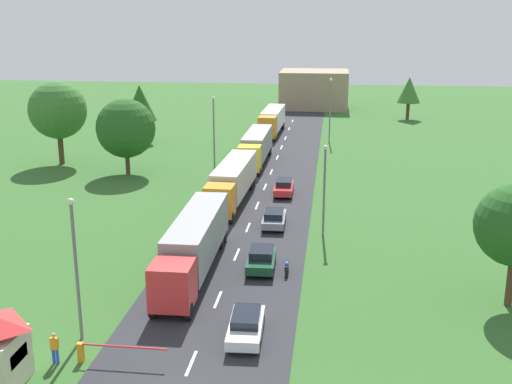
# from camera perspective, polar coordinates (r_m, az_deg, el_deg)

# --- Properties ---
(road) EXTENTS (10.00, 140.00, 0.06)m
(road) POSITION_cam_1_polar(r_m,az_deg,el_deg) (51.47, -0.85, -3.55)
(road) COLOR #2B2B30
(road) RESTS_ON ground
(lane_marking_centre) EXTENTS (0.16, 121.48, 0.01)m
(lane_marking_centre) POSITION_cam_1_polar(r_m,az_deg,el_deg) (48.22, -1.42, -4.86)
(lane_marking_centre) COLOR white
(lane_marking_centre) RESTS_ON road
(truck_lead) EXTENTS (2.67, 14.55, 3.71)m
(truck_lead) POSITION_cam_1_polar(r_m,az_deg,el_deg) (42.92, -5.60, -4.57)
(truck_lead) COLOR red
(truck_lead) RESTS_ON road
(truck_second) EXTENTS (2.85, 13.97, 3.56)m
(truck_second) POSITION_cam_1_polar(r_m,az_deg,el_deg) (59.05, -2.12, 1.08)
(truck_second) COLOR orange
(truck_second) RESTS_ON road
(truck_third) EXTENTS (2.53, 13.53, 3.56)m
(truck_third) POSITION_cam_1_polar(r_m,az_deg,el_deg) (74.64, 0.01, 4.18)
(truck_third) COLOR yellow
(truck_third) RESTS_ON road
(truck_fourth) EXTENTS (2.76, 13.48, 3.55)m
(truck_fourth) POSITION_cam_1_polar(r_m,az_deg,el_deg) (93.68, 1.47, 6.53)
(truck_fourth) COLOR orange
(truck_fourth) RESTS_ON road
(car_lead) EXTENTS (1.95, 4.46, 1.38)m
(car_lead) POSITION_cam_1_polar(r_m,az_deg,el_deg) (34.95, -0.91, -11.90)
(car_lead) COLOR white
(car_lead) RESTS_ON road
(car_second) EXTENTS (2.01, 3.98, 1.48)m
(car_second) POSITION_cam_1_polar(r_m,az_deg,el_deg) (43.60, 0.48, -6.06)
(car_second) COLOR #19472D
(car_second) RESTS_ON road
(car_third) EXTENTS (1.91, 4.19, 1.42)m
(car_third) POSITION_cam_1_polar(r_m,az_deg,el_deg) (52.25, 1.64, -2.36)
(car_third) COLOR #8C939E
(car_third) RESTS_ON road
(car_fourth) EXTENTS (1.84, 4.24, 1.48)m
(car_fourth) POSITION_cam_1_polar(r_m,az_deg,el_deg) (61.59, 2.53, 0.46)
(car_fourth) COLOR red
(car_fourth) RESTS_ON road
(motorcycle_courier) EXTENTS (0.28, 1.94, 0.91)m
(motorcycle_courier) POSITION_cam_1_polar(r_m,az_deg,el_deg) (43.11, 2.80, -6.75)
(motorcycle_courier) COLOR black
(motorcycle_courier) RESTS_ON road
(barrier_gate) EXTENTS (4.64, 0.28, 1.05)m
(barrier_gate) POSITION_cam_1_polar(r_m,az_deg,el_deg) (33.75, -14.28, -13.69)
(barrier_gate) COLOR orange
(barrier_gate) RESTS_ON ground
(person_second) EXTENTS (0.38, 0.22, 1.71)m
(person_second) POSITION_cam_1_polar(r_m,az_deg,el_deg) (34.11, -17.72, -13.25)
(person_second) COLOR blue
(person_second) RESTS_ON ground
(lamppost_lead) EXTENTS (0.36, 0.36, 7.98)m
(lamppost_lead) POSITION_cam_1_polar(r_m,az_deg,el_deg) (34.66, -15.97, -6.12)
(lamppost_lead) COLOR slate
(lamppost_lead) RESTS_ON ground
(lamppost_second) EXTENTS (0.36, 0.36, 7.37)m
(lamppost_second) POSITION_cam_1_polar(r_m,az_deg,el_deg) (49.59, 6.20, 0.60)
(lamppost_second) COLOR slate
(lamppost_second) RESTS_ON ground
(lamppost_third) EXTENTS (0.36, 0.36, 8.61)m
(lamppost_third) POSITION_cam_1_polar(r_m,az_deg,el_deg) (69.32, -3.82, 5.50)
(lamppost_third) COLOR slate
(lamppost_third) RESTS_ON ground
(lamppost_fourth) EXTENTS (0.36, 0.36, 8.76)m
(lamppost_fourth) POSITION_cam_1_polar(r_m,az_deg,el_deg) (87.65, 6.71, 7.61)
(lamppost_fourth) COLOR slate
(lamppost_fourth) RESTS_ON ground
(tree_oak) EXTENTS (3.87, 3.87, 7.08)m
(tree_oak) POSITION_cam_1_polar(r_m,az_deg,el_deg) (109.98, 13.66, 8.92)
(tree_oak) COLOR #513823
(tree_oak) RESTS_ON ground
(tree_maple) EXTENTS (4.40, 4.40, 7.94)m
(tree_maple) POSITION_cam_1_polar(r_m,az_deg,el_deg) (88.08, -10.44, 7.92)
(tree_maple) COLOR #513823
(tree_maple) RESTS_ON ground
(tree_pine) EXTENTS (6.44, 6.44, 8.36)m
(tree_pine) POSITION_cam_1_polar(r_m,az_deg,el_deg) (70.36, -11.68, 5.65)
(tree_pine) COLOR #513823
(tree_pine) RESTS_ON ground
(tree_ash) EXTENTS (6.68, 6.68, 9.75)m
(tree_ash) POSITION_cam_1_polar(r_m,az_deg,el_deg) (77.23, -17.47, 7.07)
(tree_ash) COLOR #513823
(tree_ash) RESTS_ON ground
(distant_building) EXTENTS (12.59, 11.47, 6.98)m
(distant_building) POSITION_cam_1_polar(r_m,az_deg,el_deg) (121.45, 5.28, 9.21)
(distant_building) COLOR #9E846B
(distant_building) RESTS_ON ground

